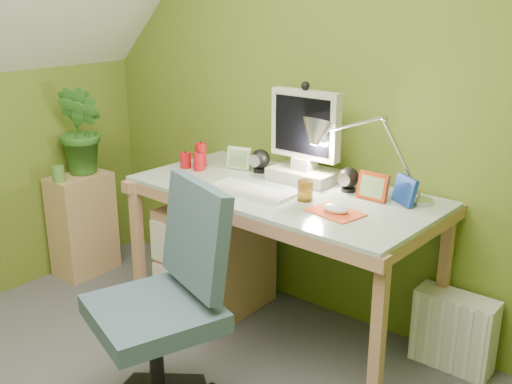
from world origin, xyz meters
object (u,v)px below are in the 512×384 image
Objects in this scene: potted_plant at (82,130)px; task_chair at (153,309)px; desk at (282,264)px; side_ledge at (83,224)px; desk_lamp at (388,138)px; radiator at (454,331)px; monitor at (305,130)px.

potted_plant is 1.63m from task_chair.
desk is at bearing 107.06° from task_chair.
desk is 1.46m from side_ledge.
desk_lamp reaches higher than potted_plant.
desk reaches higher than radiator.
side_ledge is 1.57m from task_chair.
side_ledge is (-1.45, -0.35, -0.75)m from monitor.
desk is 4.03× the size of radiator.
task_chair is (1.40, -0.72, -0.43)m from potted_plant.
monitor is at bearing 13.57° from side_ledge.
task_chair is (1.41, -0.67, 0.18)m from side_ledge.
desk reaches higher than side_ledge.
potted_plant is (-1.43, -0.30, -0.15)m from monitor.
task_chair reaches higher than desk.
monitor is at bearing -179.91° from desk_lamp.
desk_lamp is 2.08m from side_ledge.
desk is 2.65× the size of desk_lamp.
potted_plant reaches higher than task_chair.
side_ledge is 1.73× the size of radiator.
potted_plant is 0.56× the size of task_chair.
potted_plant is (-1.43, -0.12, 0.52)m from desk.
desk_lamp is at bearing -164.11° from radiator.
potted_plant is at bearing -167.78° from monitor.
radiator is (0.85, 1.12, -0.31)m from task_chair.
task_chair is at bearing -89.80° from desk.
desk is at bearing -158.11° from desk_lamp.
radiator is at bearing 7.30° from monitor.
potted_plant is at bearing 172.21° from task_chair.
task_chair is 1.44m from radiator.
potted_plant is at bearing 74.91° from side_ledge.
desk_lamp is at bearing 24.48° from desk.
desk is 2.71× the size of potted_plant.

